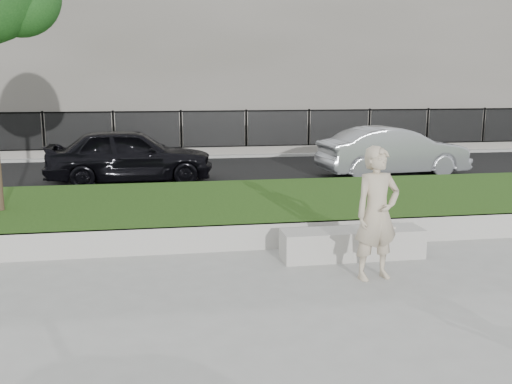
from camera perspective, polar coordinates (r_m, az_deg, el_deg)
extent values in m
plane|color=gray|center=(7.78, 0.68, -7.96)|extent=(90.00, 90.00, 0.00)
cube|color=black|center=(10.58, -2.22, -1.74)|extent=(34.00, 4.00, 0.40)
cube|color=#ABA8A0|center=(8.70, -0.54, -4.53)|extent=(34.00, 0.08, 0.40)
cube|color=black|center=(15.99, -4.77, 1.89)|extent=(34.00, 7.00, 0.04)
cube|color=gray|center=(20.43, -5.86, 3.94)|extent=(34.00, 3.00, 0.12)
cube|color=slate|center=(19.42, -5.67, 4.12)|extent=(32.00, 0.30, 0.24)
cube|color=black|center=(19.36, -5.70, 5.97)|extent=(32.00, 0.04, 1.50)
cube|color=black|center=(19.31, -5.74, 8.04)|extent=(32.00, 0.05, 0.05)
cube|color=black|center=(19.41, -5.67, 4.50)|extent=(32.00, 0.05, 0.05)
cube|color=#5E5A52|center=(27.39, -7.09, 16.02)|extent=(34.00, 10.00, 10.00)
cube|color=#ABA8A0|center=(8.43, 9.60, -5.11)|extent=(2.07, 0.52, 0.42)
imported|color=#BAAB8F|center=(7.45, 11.99, -2.12)|extent=(0.70, 0.53, 1.73)
cube|color=beige|center=(8.56, 12.87, -3.43)|extent=(0.24, 0.18, 0.03)
imported|color=black|center=(14.59, -12.47, 3.63)|extent=(4.11, 1.74, 1.39)
imported|color=#979A9F|center=(15.75, 13.56, 3.97)|extent=(4.10, 1.77, 1.31)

